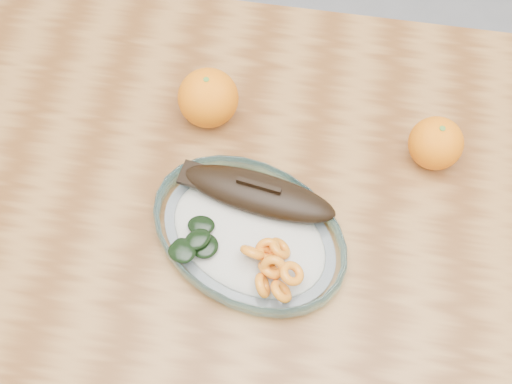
% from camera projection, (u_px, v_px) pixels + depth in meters
% --- Properties ---
extents(ground, '(3.00, 3.00, 0.00)m').
position_uv_depth(ground, '(283.00, 364.00, 1.52)').
color(ground, slate).
rests_on(ground, ground).
extents(dining_table, '(1.20, 0.80, 0.75)m').
position_uv_depth(dining_table, '(299.00, 260.00, 0.95)').
color(dining_table, brown).
rests_on(dining_table, ground).
extents(plated_meal, '(0.65, 0.65, 0.08)m').
position_uv_depth(plated_meal, '(249.00, 231.00, 0.84)').
color(plated_meal, white).
rests_on(plated_meal, dining_table).
extents(orange_left, '(0.09, 0.09, 0.09)m').
position_uv_depth(orange_left, '(208.00, 98.00, 0.91)').
color(orange_left, '#DF6104').
rests_on(orange_left, dining_table).
extents(orange_right, '(0.08, 0.08, 0.08)m').
position_uv_depth(orange_right, '(436.00, 143.00, 0.88)').
color(orange_right, '#DF6104').
rests_on(orange_right, dining_table).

